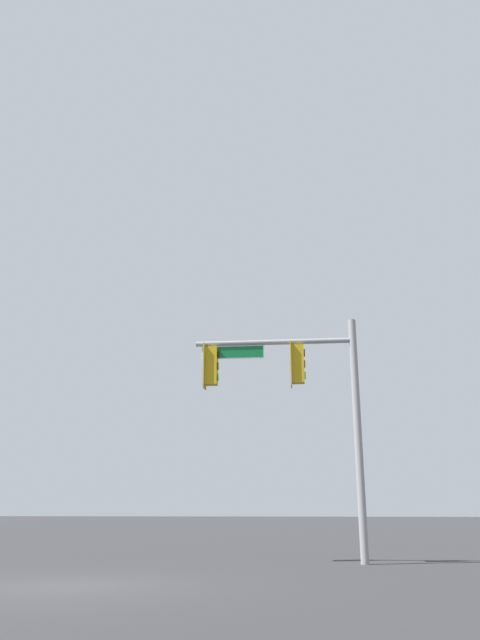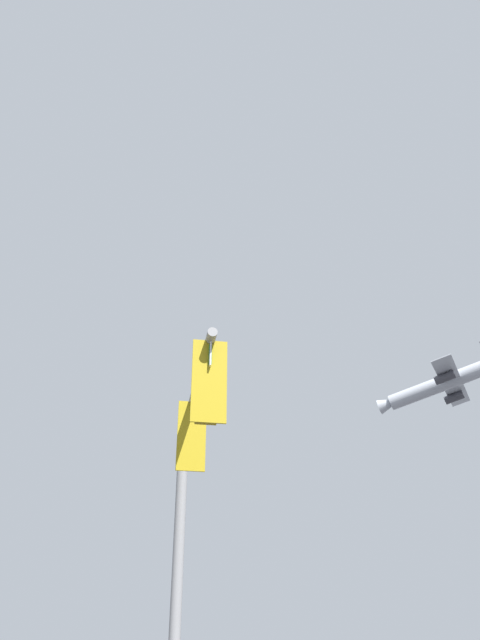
{
  "view_description": "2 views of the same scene",
  "coord_description": "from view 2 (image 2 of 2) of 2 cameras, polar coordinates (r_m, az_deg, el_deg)",
  "views": [
    {
      "loc": [
        -6.04,
        11.17,
        1.29
      ],
      "look_at": [
        -1.84,
        -5.89,
        6.72
      ],
      "focal_mm": 35.0,
      "sensor_mm": 36.0,
      "label": 1
    },
    {
      "loc": [
        7.56,
        -5.58,
        1.66
      ],
      "look_at": [
        -1.45,
        -5.28,
        6.71
      ],
      "focal_mm": 35.0,
      "sensor_mm": 36.0,
      "label": 2
    }
  ],
  "objects": [
    {
      "name": "signal_pole_near",
      "position": [
        11.41,
        -4.68,
        -14.2
      ],
      "size": [
        4.62,
        0.96,
        6.61
      ],
      "color": "gray",
      "rests_on": "ground_plane"
    },
    {
      "name": "airplane",
      "position": [
        138.55,
        18.1,
        -5.56
      ],
      "size": [
        25.03,
        26.92,
        13.09
      ],
      "color": "#B2B7C1"
    }
  ]
}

